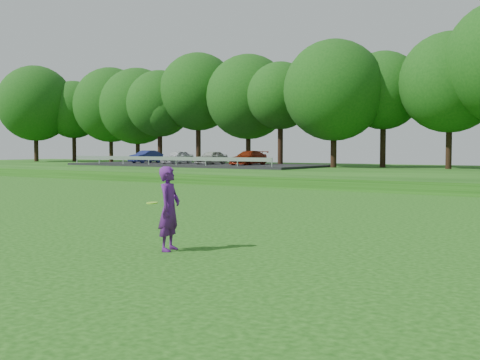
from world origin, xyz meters
The scene contains 5 objects.
ground centered at (0.00, 0.00, 0.00)m, with size 140.00×140.00×0.00m, color #13410C.
berm centered at (0.00, 34.00, 0.30)m, with size 130.00×30.00×0.60m, color #13410C.
walking_path centered at (0.00, 20.00, 0.02)m, with size 130.00×1.60×0.04m, color gray.
parking_lot centered at (-23.75, 32.78, 0.98)m, with size 24.00×9.00×1.38m.
woman centered at (2.33, 0.47, 0.89)m, with size 0.61×0.95×1.79m.
Camera 1 is at (10.86, -8.99, 2.16)m, focal length 45.00 mm.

